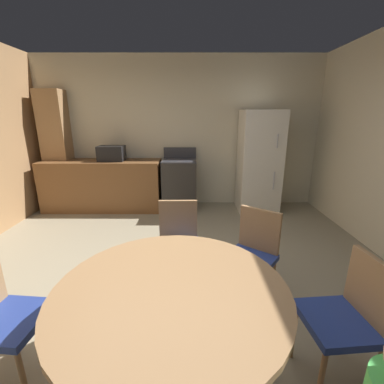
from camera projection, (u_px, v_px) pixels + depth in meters
ground_plane at (167, 299)px, 2.45m from camera, size 14.00×14.00×0.00m
wall_back at (179, 133)px, 4.85m from camera, size 5.45×0.12×2.70m
kitchen_counter at (104, 185)px, 4.72m from camera, size 2.09×0.60×0.90m
pantry_column at (59, 151)px, 4.73m from camera, size 0.44×0.36×2.10m
oven_range at (180, 184)px, 4.72m from camera, size 0.60×0.60×1.10m
refrigerator at (260, 162)px, 4.55m from camera, size 0.68×0.68×1.76m
microwave at (112, 153)px, 4.56m from camera, size 0.44×0.32×0.26m
dining_table at (172, 310)px, 1.47m from camera, size 1.30×1.30×0.76m
chair_northeast at (253, 251)px, 2.32m from camera, size 0.56×0.56×0.87m
chair_east at (350, 314)px, 1.58m from camera, size 0.43×0.43×0.87m
chair_north at (179, 240)px, 2.54m from camera, size 0.41×0.41×0.87m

